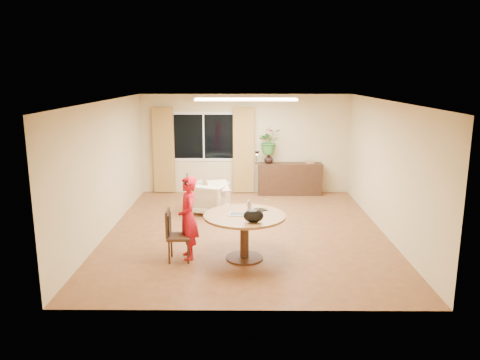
{
  "coord_description": "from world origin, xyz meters",
  "views": [
    {
      "loc": [
        -0.05,
        -8.98,
        3.08
      ],
      "look_at": [
        -0.12,
        -0.2,
        1.11
      ],
      "focal_mm": 35.0,
      "sensor_mm": 36.0,
      "label": 1
    }
  ],
  "objects_px": {
    "child": "(188,218)",
    "armchair": "(209,198)",
    "dining_chair": "(179,235)",
    "dining_table": "(244,224)",
    "sideboard": "(290,179)"
  },
  "relations": [
    {
      "from": "child",
      "to": "sideboard",
      "type": "xyz_separation_m",
      "value": [
        2.15,
        4.4,
        -0.3
      ]
    },
    {
      "from": "dining_table",
      "to": "sideboard",
      "type": "height_order",
      "value": "sideboard"
    },
    {
      "from": "child",
      "to": "sideboard",
      "type": "distance_m",
      "value": 4.91
    },
    {
      "from": "child",
      "to": "dining_table",
      "type": "bearing_deg",
      "value": 71.6
    },
    {
      "from": "sideboard",
      "to": "child",
      "type": "bearing_deg",
      "value": -116.04
    },
    {
      "from": "child",
      "to": "armchair",
      "type": "distance_m",
      "value": 2.71
    },
    {
      "from": "dining_table",
      "to": "sideboard",
      "type": "relative_size",
      "value": 0.83
    },
    {
      "from": "armchair",
      "to": "sideboard",
      "type": "bearing_deg",
      "value": -120.65
    },
    {
      "from": "dining_chair",
      "to": "armchair",
      "type": "relative_size",
      "value": 1.15
    },
    {
      "from": "dining_table",
      "to": "sideboard",
      "type": "xyz_separation_m",
      "value": [
        1.2,
        4.45,
        -0.2
      ]
    },
    {
      "from": "child",
      "to": "armchair",
      "type": "xyz_separation_m",
      "value": [
        0.16,
        2.68,
        -0.36
      ]
    },
    {
      "from": "dining_chair",
      "to": "child",
      "type": "relative_size",
      "value": 0.62
    },
    {
      "from": "dining_chair",
      "to": "sideboard",
      "type": "distance_m",
      "value": 5.07
    },
    {
      "from": "armchair",
      "to": "child",
      "type": "bearing_deg",
      "value": 105.18
    },
    {
      "from": "child",
      "to": "armchair",
      "type": "height_order",
      "value": "child"
    }
  ]
}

